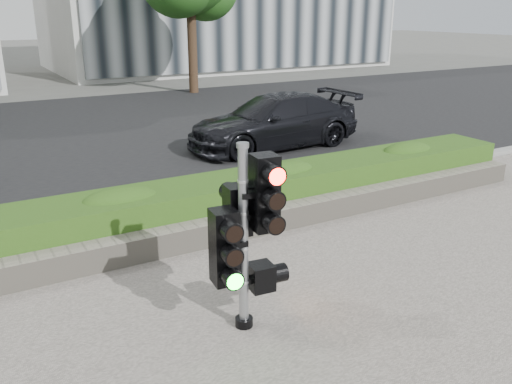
% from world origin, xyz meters
% --- Properties ---
extents(ground, '(120.00, 120.00, 0.00)m').
position_xyz_m(ground, '(0.00, 0.00, 0.00)').
color(ground, '#51514C').
rests_on(ground, ground).
extents(road, '(60.00, 13.00, 0.02)m').
position_xyz_m(road, '(0.00, 10.00, 0.01)').
color(road, black).
rests_on(road, ground).
extents(curb, '(60.00, 0.25, 0.12)m').
position_xyz_m(curb, '(0.00, 3.15, 0.06)').
color(curb, gray).
rests_on(curb, ground).
extents(stone_wall, '(12.00, 0.32, 0.34)m').
position_xyz_m(stone_wall, '(0.00, 1.90, 0.20)').
color(stone_wall, gray).
rests_on(stone_wall, sidewalk).
extents(hedge, '(12.00, 1.00, 0.68)m').
position_xyz_m(hedge, '(0.00, 2.55, 0.37)').
color(hedge, '#4C8228').
rests_on(hedge, sidewalk).
extents(traffic_signal, '(0.69, 0.53, 1.97)m').
position_xyz_m(traffic_signal, '(-0.70, -0.16, 1.12)').
color(traffic_signal, black).
rests_on(traffic_signal, sidewalk).
extents(car_dark, '(4.34, 1.90, 1.24)m').
position_xyz_m(car_dark, '(3.60, 6.32, 0.64)').
color(car_dark, black).
rests_on(car_dark, road).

